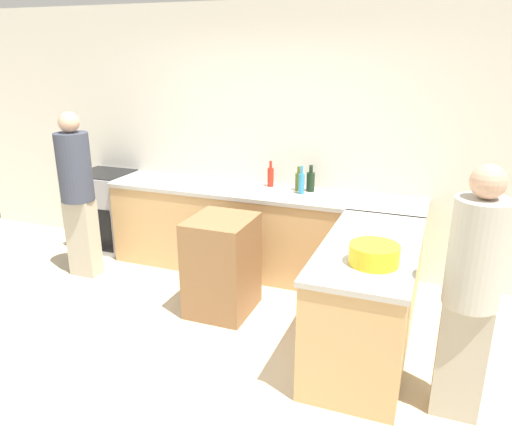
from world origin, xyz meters
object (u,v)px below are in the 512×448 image
Objects in this scene: dish_soap_bottle at (301,183)px; olive_oil_bottle at (299,181)px; person_by_range at (77,190)px; hot_sauce_bottle at (271,176)px; range_oven at (107,210)px; person_at_peninsula at (472,288)px; island_table at (222,265)px; mixing_bowl at (374,254)px; wine_bottle_dark at (311,181)px.

dish_soap_bottle is 1.13× the size of olive_oil_bottle.
dish_soap_bottle is at bearing 19.23° from person_by_range.
range_oven is at bearing -175.67° from hot_sauce_bottle.
olive_oil_bottle is at bearing 132.50° from person_at_peninsula.
hot_sauce_bottle is 0.96× the size of dish_soap_bottle.
person_by_range is at bearing -157.68° from olive_oil_bottle.
person_at_peninsula is (1.59, -1.73, -0.10)m from olive_oil_bottle.
person_at_peninsula is (1.97, -0.70, 0.46)m from island_table.
hot_sauce_bottle is (-1.30, 1.63, 0.04)m from mixing_bowl.
wine_bottle_dark is at bearing 118.43° from mixing_bowl.
island_table is at bearing -115.79° from dish_soap_bottle.
dish_soap_bottle is at bearing -0.17° from range_oven.
dish_soap_bottle is at bearing 122.12° from mixing_bowl.
mixing_bowl is at bearing -61.57° from wine_bottle_dark.
person_at_peninsula reaches higher than wine_bottle_dark.
person_at_peninsula is at bearing -14.34° from mixing_bowl.
island_table is 1.29m from wine_bottle_dark.
dish_soap_bottle is at bearing -60.04° from olive_oil_bottle.
range_oven is 3.67× the size of olive_oil_bottle.
wine_bottle_dark is at bearing 64.32° from island_table.
wine_bottle_dark is (0.12, 0.02, 0.01)m from olive_oil_bottle.
olive_oil_bottle is 2.22m from person_by_range.
island_table is 2.63× the size of mixing_bowl.
range_oven is at bearing 154.07° from island_table.
island_table is at bearing 160.38° from person_at_peninsula.
person_at_peninsula is (0.60, -0.15, -0.07)m from mixing_bowl.
dish_soap_bottle is at bearing -22.64° from hot_sauce_bottle.
mixing_bowl is 0.62m from person_at_peninsula.
island_table is at bearing -6.38° from person_by_range.
mixing_bowl is 1.19× the size of dish_soap_bottle.
person_at_peninsula reaches higher than dish_soap_bottle.
mixing_bowl is 1.24× the size of hot_sauce_bottle.
range_oven is at bearing 157.20° from person_at_peninsula.
person_at_peninsula is (1.90, -1.78, -0.10)m from hot_sauce_bottle.
olive_oil_bottle is at bearing 119.96° from dish_soap_bottle.
hot_sauce_bottle is 2.61m from person_at_peninsula.
hot_sauce_bottle is at bearing 170.69° from olive_oil_bottle.
olive_oil_bottle is at bearing 22.32° from person_by_range.
olive_oil_bottle is 0.15× the size of person_at_peninsula.
range_oven is 0.54× the size of person_by_range.
mixing_bowl is 1.82m from wine_bottle_dark.
range_oven is at bearing 108.40° from person_by_range.
person_by_range is (0.25, -0.74, 0.46)m from range_oven.
mixing_bowl reaches higher than island_table.
range_oven is at bearing -177.18° from wine_bottle_dark.
mixing_bowl is at bearing 165.66° from person_at_peninsula.
wine_bottle_dark is (0.44, -0.03, -0.00)m from hot_sauce_bottle.
dish_soap_bottle is 2.23m from person_at_peninsula.
island_table is 0.53× the size of person_at_peninsula.
hot_sauce_bottle is at bearing 128.60° from mixing_bowl.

